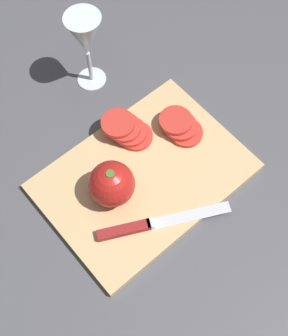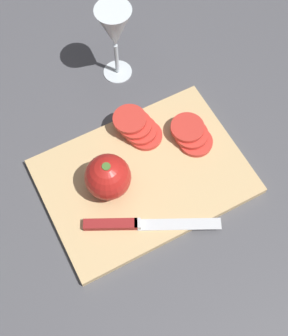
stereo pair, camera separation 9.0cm
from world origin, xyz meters
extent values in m
plane|color=#4C4C51|center=(0.00, 0.00, 0.00)|extent=(3.00, 3.00, 0.00)
cube|color=tan|center=(0.03, -0.01, 0.01)|extent=(0.40, 0.28, 0.02)
cylinder|color=silver|center=(0.10, 0.25, 0.00)|extent=(0.06, 0.06, 0.00)
cylinder|color=silver|center=(0.10, 0.25, 0.05)|extent=(0.01, 0.01, 0.08)
cone|color=silver|center=(0.10, 0.25, 0.14)|extent=(0.07, 0.07, 0.10)
cone|color=#DBCC84|center=(0.10, 0.25, 0.11)|extent=(0.03, 0.03, 0.04)
sphere|color=red|center=(-0.04, -0.01, 0.06)|extent=(0.09, 0.09, 0.09)
cylinder|color=#47702D|center=(-0.04, -0.01, 0.10)|extent=(0.02, 0.02, 0.01)
cube|color=silver|center=(0.04, -0.14, 0.02)|extent=(0.15, 0.09, 0.00)
cube|color=silver|center=(-0.03, -0.10, 0.02)|extent=(0.02, 0.02, 0.01)
cube|color=maroon|center=(-0.07, -0.08, 0.02)|extent=(0.10, 0.06, 0.01)
cylinder|color=red|center=(0.16, 0.00, 0.02)|extent=(0.07, 0.07, 0.01)
cylinder|color=red|center=(0.16, 0.02, 0.03)|extent=(0.07, 0.07, 0.01)
cylinder|color=red|center=(0.16, 0.03, 0.04)|extent=(0.07, 0.07, 0.01)
cylinder|color=red|center=(0.08, 0.06, 0.02)|extent=(0.07, 0.07, 0.01)
cylinder|color=red|center=(0.07, 0.07, 0.03)|extent=(0.07, 0.07, 0.01)
cylinder|color=red|center=(0.06, 0.08, 0.04)|extent=(0.07, 0.07, 0.01)
cylinder|color=red|center=(0.06, 0.10, 0.05)|extent=(0.07, 0.07, 0.01)
camera|label=1|loc=(-0.23, -0.32, 0.85)|focal=50.00mm
camera|label=2|loc=(-0.16, -0.37, 0.85)|focal=50.00mm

